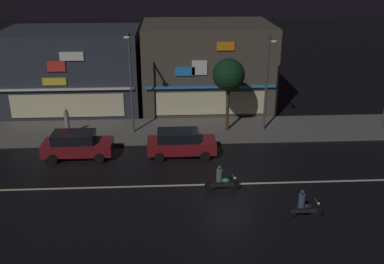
% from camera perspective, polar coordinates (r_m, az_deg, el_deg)
% --- Properties ---
extents(ground_plane, '(140.00, 140.00, 0.00)m').
position_cam_1_polar(ground_plane, '(24.76, 4.69, -6.76)').
color(ground_plane, black).
extents(lane_divider_stripe, '(34.47, 0.16, 0.01)m').
position_cam_1_polar(lane_divider_stripe, '(24.76, 4.69, -6.75)').
color(lane_divider_stripe, beige).
rests_on(lane_divider_stripe, ground).
extents(sidewalk_far, '(36.29, 4.88, 0.14)m').
position_cam_1_polar(sidewalk_far, '(32.05, 2.80, 0.30)').
color(sidewalk_far, '#5B5954').
rests_on(sidewalk_far, ground).
extents(storefront_left_block, '(10.42, 7.89, 6.82)m').
position_cam_1_polar(storefront_left_block, '(37.06, 1.90, 8.71)').
color(storefront_left_block, '#4C443A').
rests_on(storefront_left_block, ground).
extents(storefront_center_block, '(10.63, 7.24, 6.46)m').
position_cam_1_polar(storefront_center_block, '(37.44, -15.05, 7.83)').
color(storefront_center_block, '#2D333D').
rests_on(storefront_center_block, ground).
extents(streetlamp_west, '(0.44, 1.64, 7.11)m').
position_cam_1_polar(streetlamp_west, '(30.21, -7.98, 7.29)').
color(streetlamp_west, '#47494C').
rests_on(streetlamp_west, sidewalk_far).
extents(streetlamp_mid, '(0.44, 1.64, 6.77)m').
position_cam_1_polar(streetlamp_mid, '(30.90, 9.78, 7.17)').
color(streetlamp_mid, '#47494C').
rests_on(streetlamp_mid, sidewalk_far).
extents(pedestrian_on_sidewalk, '(0.33, 0.33, 1.98)m').
position_cam_1_polar(pedestrian_on_sidewalk, '(31.72, -15.90, 1.16)').
color(pedestrian_on_sidewalk, gray).
rests_on(pedestrian_on_sidewalk, sidewalk_far).
extents(street_tree, '(2.25, 2.25, 5.21)m').
position_cam_1_polar(street_tree, '(30.65, 4.77, 7.34)').
color(street_tree, '#473323').
rests_on(street_tree, sidewalk_far).
extents(parked_car_near_kerb, '(4.30, 1.98, 1.67)m').
position_cam_1_polar(parked_car_near_kerb, '(28.43, -14.72, -1.58)').
color(parked_car_near_kerb, maroon).
rests_on(parked_car_near_kerb, ground).
extents(parked_car_trailing, '(4.30, 1.98, 1.67)m').
position_cam_1_polar(parked_car_trailing, '(27.76, -1.48, -1.41)').
color(parked_car_trailing, maroon).
rests_on(parked_car_trailing, ground).
extents(motorcycle_lead, '(1.90, 0.60, 1.52)m').
position_cam_1_polar(motorcycle_lead, '(23.77, 3.79, -6.30)').
color(motorcycle_lead, black).
rests_on(motorcycle_lead, ground).
extents(motorcycle_following, '(1.90, 0.60, 1.52)m').
position_cam_1_polar(motorcycle_following, '(22.11, 14.21, -9.31)').
color(motorcycle_following, black).
rests_on(motorcycle_following, ground).
extents(traffic_cone, '(0.36, 0.36, 0.55)m').
position_cam_1_polar(traffic_cone, '(28.73, 0.28, -1.86)').
color(traffic_cone, orange).
rests_on(traffic_cone, ground).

